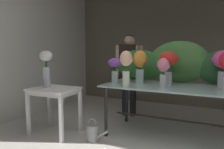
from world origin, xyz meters
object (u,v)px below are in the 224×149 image
(vase_white_roses_tall, at_px, (46,66))
(vase_scarlet_ranunculus, at_px, (169,62))
(vase_rosy_hydrangea, at_px, (163,69))
(display_table_glass, at_px, (170,93))
(vase_sunset_snapdragons, at_px, (140,64))
(vase_violet_dahlias, at_px, (115,67))
(watering_can, at_px, (93,133))
(side_table_white, at_px, (54,95))
(vase_peach_lilies, at_px, (126,65))
(vase_fuchsia_freesia, at_px, (223,63))
(florist, at_px, (129,67))

(vase_white_roses_tall, bearing_deg, vase_scarlet_ranunculus, 23.07)
(vase_rosy_hydrangea, bearing_deg, display_table_glass, 74.54)
(vase_rosy_hydrangea, distance_m, vase_sunset_snapdragons, 0.49)
(vase_violet_dahlias, distance_m, watering_can, 1.07)
(side_table_white, xyz_separation_m, vase_peach_lilies, (1.11, 0.26, 0.48))
(display_table_glass, height_order, vase_scarlet_ranunculus, vase_scarlet_ranunculus)
(display_table_glass, relative_size, vase_sunset_snapdragons, 3.73)
(vase_violet_dahlias, bearing_deg, vase_fuchsia_freesia, 13.30)
(vase_violet_dahlias, xyz_separation_m, vase_fuchsia_freesia, (1.56, 0.37, 0.09))
(vase_sunset_snapdragons, bearing_deg, vase_scarlet_ranunculus, 6.70)
(vase_scarlet_ranunculus, bearing_deg, florist, 142.36)
(vase_peach_lilies, xyz_separation_m, vase_scarlet_ranunculus, (0.50, 0.48, 0.03))
(florist, distance_m, watering_can, 1.71)
(display_table_glass, distance_m, vase_peach_lilies, 0.81)
(florist, relative_size, vase_fuchsia_freesia, 2.96)
(side_table_white, distance_m, vase_white_roses_tall, 0.46)
(watering_can, bearing_deg, vase_scarlet_ranunculus, 39.44)
(side_table_white, xyz_separation_m, vase_sunset_snapdragons, (1.16, 0.69, 0.47))
(display_table_glass, height_order, vase_violet_dahlias, vase_violet_dahlias)
(vase_violet_dahlias, height_order, vase_sunset_snapdragons, vase_sunset_snapdragons)
(vase_white_roses_tall, distance_m, watering_can, 1.26)
(vase_sunset_snapdragons, bearing_deg, vase_fuchsia_freesia, 9.25)
(vase_peach_lilies, xyz_separation_m, vase_fuchsia_freesia, (1.26, 0.63, 0.03))
(vase_fuchsia_freesia, distance_m, vase_scarlet_ranunculus, 0.77)
(vase_rosy_hydrangea, distance_m, vase_white_roses_tall, 1.80)
(vase_fuchsia_freesia, height_order, vase_sunset_snapdragons, vase_fuchsia_freesia)
(florist, relative_size, vase_violet_dahlias, 3.95)
(vase_peach_lilies, xyz_separation_m, vase_white_roses_tall, (-1.25, -0.26, -0.04))
(vase_fuchsia_freesia, bearing_deg, vase_rosy_hydrangea, -151.46)
(vase_fuchsia_freesia, relative_size, vase_scarlet_ranunculus, 1.05)
(vase_sunset_snapdragons, bearing_deg, florist, 122.66)
(display_table_glass, distance_m, vase_white_roses_tall, 1.95)
(vase_violet_dahlias, distance_m, vase_scarlet_ranunculus, 0.84)
(florist, xyz_separation_m, vase_sunset_snapdragons, (0.50, -0.79, 0.13))
(side_table_white, bearing_deg, vase_scarlet_ranunculus, 24.87)
(vase_scarlet_ranunculus, bearing_deg, vase_violet_dahlias, -164.36)
(florist, distance_m, vase_scarlet_ranunculus, 1.21)
(display_table_glass, bearing_deg, florist, 141.19)
(side_table_white, bearing_deg, vase_fuchsia_freesia, 20.60)
(vase_peach_lilies, relative_size, vase_scarlet_ranunculus, 1.04)
(vase_violet_dahlias, bearing_deg, vase_peach_lilies, -39.94)
(vase_sunset_snapdragons, bearing_deg, vase_rosy_hydrangea, -26.90)
(vase_violet_dahlias, bearing_deg, display_table_glass, 10.49)
(vase_rosy_hydrangea, xyz_separation_m, vase_scarlet_ranunculus, (0.01, 0.27, 0.08))
(florist, xyz_separation_m, vase_peach_lilies, (0.45, -1.22, 0.14))
(florist, height_order, vase_peach_lilies, florist)
(vase_fuchsia_freesia, xyz_separation_m, vase_sunset_snapdragons, (-1.20, -0.20, -0.04))
(florist, bearing_deg, side_table_white, -113.85)
(vase_violet_dahlias, bearing_deg, florist, 98.64)
(vase_peach_lilies, bearing_deg, side_table_white, -166.65)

